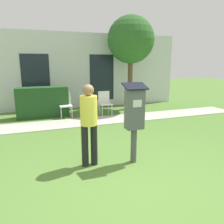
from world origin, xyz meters
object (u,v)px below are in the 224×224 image
(person_standing, at_px, (89,119))
(outdoor_chair_middle, at_px, (105,101))
(outdoor_chair_left, at_px, (65,103))
(parking_meter, at_px, (134,113))

(person_standing, bearing_deg, outdoor_chair_middle, 90.62)
(person_standing, xyz_separation_m, outdoor_chair_middle, (1.58, 3.92, -0.40))
(outdoor_chair_middle, bearing_deg, person_standing, -120.52)
(outdoor_chair_left, height_order, outdoor_chair_middle, same)
(person_standing, height_order, outdoor_chair_middle, person_standing)
(parking_meter, bearing_deg, outdoor_chair_left, 100.22)
(parking_meter, xyz_separation_m, outdoor_chair_left, (-0.76, 4.20, -0.49))
(parking_meter, distance_m, outdoor_chair_middle, 4.17)
(outdoor_chair_left, bearing_deg, parking_meter, -67.03)
(person_standing, distance_m, outdoor_chair_left, 4.06)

